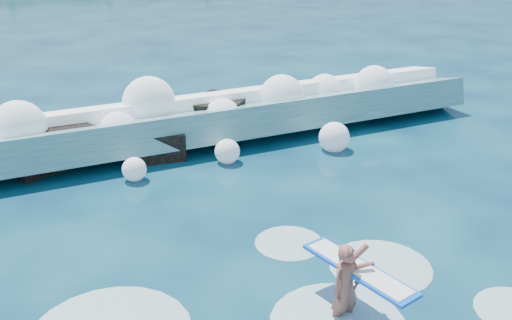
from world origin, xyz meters
name	(u,v)px	position (x,y,z in m)	size (l,w,h in m)	color
ground	(233,255)	(0.00, 0.00, 0.00)	(200.00, 200.00, 0.00)	#07203F
breaking_wave	(196,122)	(1.72, 7.11, 0.60)	(19.98, 3.04, 1.72)	teal
rock_cluster	(135,137)	(-0.34, 7.00, 0.44)	(8.39, 3.28, 1.38)	black
surfer_with_board	(349,284)	(1.10, -2.73, 0.64)	(1.14, 2.93, 1.74)	#935244
wave_spray	(193,112)	(1.58, 6.90, 1.02)	(14.83, 4.64, 2.20)	white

